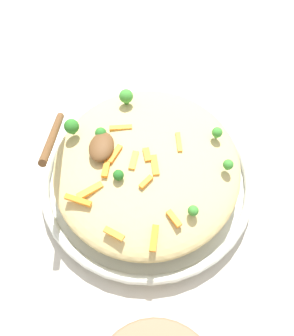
# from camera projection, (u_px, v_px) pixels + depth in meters

# --- Properties ---
(ground_plane) EXTENTS (2.40, 2.40, 0.00)m
(ground_plane) POSITION_uv_depth(u_px,v_px,m) (147.00, 184.00, 0.69)
(ground_plane) COLOR beige
(serving_bowl) EXTENTS (0.38, 0.38, 0.04)m
(serving_bowl) POSITION_uv_depth(u_px,v_px,m) (147.00, 179.00, 0.67)
(serving_bowl) COLOR silver
(serving_bowl) RESTS_ON ground_plane
(pasta_mound) EXTENTS (0.33, 0.32, 0.07)m
(pasta_mound) POSITION_uv_depth(u_px,v_px,m) (147.00, 167.00, 0.64)
(pasta_mound) COLOR #D1BA7A
(pasta_mound) RESTS_ON serving_bowl
(carrot_piece_0) EXTENTS (0.04, 0.02, 0.01)m
(carrot_piece_0) POSITION_uv_depth(u_px,v_px,m) (179.00, 143.00, 0.62)
(carrot_piece_0) COLOR orange
(carrot_piece_0) RESTS_ON pasta_mound
(carrot_piece_1) EXTENTS (0.02, 0.03, 0.01)m
(carrot_piece_1) POSITION_uv_depth(u_px,v_px,m) (114.00, 234.00, 0.54)
(carrot_piece_1) COLOR orange
(carrot_piece_1) RESTS_ON pasta_mound
(carrot_piece_2) EXTENTS (0.03, 0.01, 0.01)m
(carrot_piece_2) POSITION_uv_depth(u_px,v_px,m) (106.00, 169.00, 0.59)
(carrot_piece_2) COLOR orange
(carrot_piece_2) RESTS_ON pasta_mound
(carrot_piece_3) EXTENTS (0.04, 0.04, 0.01)m
(carrot_piece_3) POSITION_uv_depth(u_px,v_px,m) (90.00, 191.00, 0.58)
(carrot_piece_3) COLOR orange
(carrot_piece_3) RESTS_ON pasta_mound
(carrot_piece_4) EXTENTS (0.03, 0.02, 0.01)m
(carrot_piece_4) POSITION_uv_depth(u_px,v_px,m) (146.00, 182.00, 0.58)
(carrot_piece_4) COLOR orange
(carrot_piece_4) RESTS_ON pasta_mound
(carrot_piece_5) EXTENTS (0.02, 0.04, 0.01)m
(carrot_piece_5) POSITION_uv_depth(u_px,v_px,m) (78.00, 200.00, 0.57)
(carrot_piece_5) COLOR orange
(carrot_piece_5) RESTS_ON pasta_mound
(carrot_piece_6) EXTENTS (0.03, 0.01, 0.01)m
(carrot_piece_6) POSITION_uv_depth(u_px,v_px,m) (134.00, 161.00, 0.60)
(carrot_piece_6) COLOR orange
(carrot_piece_6) RESTS_ON pasta_mound
(carrot_piece_7) EXTENTS (0.04, 0.02, 0.01)m
(carrot_piece_7) POSITION_uv_depth(u_px,v_px,m) (115.00, 154.00, 0.60)
(carrot_piece_7) COLOR orange
(carrot_piece_7) RESTS_ON pasta_mound
(carrot_piece_8) EXTENTS (0.04, 0.02, 0.01)m
(carrot_piece_8) POSITION_uv_depth(u_px,v_px,m) (155.00, 165.00, 0.59)
(carrot_piece_8) COLOR orange
(carrot_piece_8) RESTS_ON pasta_mound
(carrot_piece_9) EXTENTS (0.04, 0.01, 0.01)m
(carrot_piece_9) POSITION_uv_depth(u_px,v_px,m) (154.00, 238.00, 0.54)
(carrot_piece_9) COLOR orange
(carrot_piece_9) RESTS_ON pasta_mound
(carrot_piece_10) EXTENTS (0.02, 0.04, 0.01)m
(carrot_piece_10) POSITION_uv_depth(u_px,v_px,m) (121.00, 128.00, 0.63)
(carrot_piece_10) COLOR orange
(carrot_piece_10) RESTS_ON pasta_mound
(carrot_piece_11) EXTENTS (0.03, 0.02, 0.01)m
(carrot_piece_11) POSITION_uv_depth(u_px,v_px,m) (147.00, 154.00, 0.60)
(carrot_piece_11) COLOR orange
(carrot_piece_11) RESTS_ON pasta_mound
(carrot_piece_12) EXTENTS (0.03, 0.03, 0.01)m
(carrot_piece_12) POSITION_uv_depth(u_px,v_px,m) (174.00, 219.00, 0.55)
(carrot_piece_12) COLOR orange
(carrot_piece_12) RESTS_ON pasta_mound
(broccoli_floret_0) EXTENTS (0.02, 0.02, 0.02)m
(broccoli_floret_0) POSITION_uv_depth(u_px,v_px,m) (193.00, 211.00, 0.55)
(broccoli_floret_0) COLOR #377928
(broccoli_floret_0) RESTS_ON pasta_mound
(broccoli_floret_1) EXTENTS (0.02, 0.02, 0.02)m
(broccoli_floret_1) POSITION_uv_depth(u_px,v_px,m) (217.00, 133.00, 0.62)
(broccoli_floret_1) COLOR #377928
(broccoli_floret_1) RESTS_ON pasta_mound
(broccoli_floret_2) EXTENTS (0.02, 0.02, 0.03)m
(broccoli_floret_2) POSITION_uv_depth(u_px,v_px,m) (126.00, 96.00, 0.65)
(broccoli_floret_2) COLOR #377928
(broccoli_floret_2) RESTS_ON pasta_mound
(broccoli_floret_3) EXTENTS (0.02, 0.02, 0.02)m
(broccoli_floret_3) POSITION_uv_depth(u_px,v_px,m) (228.00, 163.00, 0.59)
(broccoli_floret_3) COLOR #377928
(broccoli_floret_3) RESTS_ON pasta_mound
(broccoli_floret_4) EXTENTS (0.02, 0.02, 0.02)m
(broccoli_floret_4) POSITION_uv_depth(u_px,v_px,m) (118.00, 175.00, 0.58)
(broccoli_floret_4) COLOR #205B1C
(broccoli_floret_4) RESTS_ON pasta_mound
(broccoli_floret_5) EXTENTS (0.02, 0.02, 0.02)m
(broccoli_floret_5) POSITION_uv_depth(u_px,v_px,m) (101.00, 133.00, 0.62)
(broccoli_floret_5) COLOR #296820
(broccoli_floret_5) RESTS_ON pasta_mound
(broccoli_floret_6) EXTENTS (0.03, 0.03, 0.03)m
(broccoli_floret_6) POSITION_uv_depth(u_px,v_px,m) (72.00, 127.00, 0.62)
(broccoli_floret_6) COLOR #296820
(broccoli_floret_6) RESTS_ON pasta_mound
(serving_spoon) EXTENTS (0.14, 0.11, 0.09)m
(serving_spoon) POSITION_uv_depth(u_px,v_px,m) (84.00, 145.00, 0.59)
(serving_spoon) COLOR brown
(serving_spoon) RESTS_ON pasta_mound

